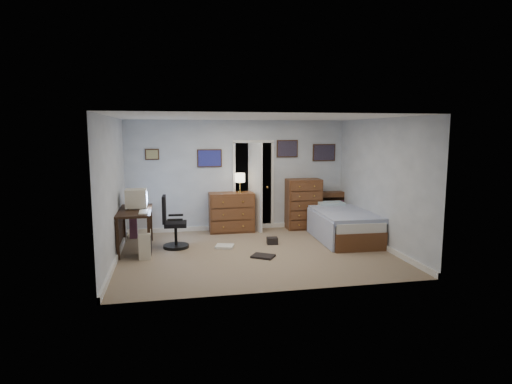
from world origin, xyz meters
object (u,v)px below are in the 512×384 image
office_chair (173,228)px  low_dresser (231,212)px  bed (342,224)px  tall_dresser (303,204)px  computer_desk (130,219)px

office_chair → low_dresser: 1.74m
office_chair → bed: office_chair is taller
office_chair → tall_dresser: size_ratio=0.89×
computer_desk → office_chair: size_ratio=1.31×
office_chair → computer_desk: bearing=-179.4°
office_chair → bed: bearing=2.6°
low_dresser → bed: 2.47m
office_chair → low_dresser: bearing=43.8°
office_chair → tall_dresser: (2.99, 1.12, 0.18)m
tall_dresser → bed: bearing=-64.9°
low_dresser → tall_dresser: tall_dresser is taller
bed → low_dresser: bearing=154.2°
low_dresser → office_chair: bearing=-137.8°
computer_desk → bed: 4.29m
tall_dresser → low_dresser: bearing=-179.5°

